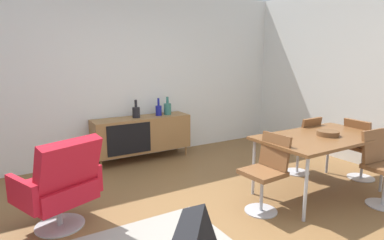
{
  "coord_description": "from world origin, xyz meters",
  "views": [
    {
      "loc": [
        -1.62,
        -2.45,
        1.67
      ],
      "look_at": [
        0.38,
        0.86,
        0.9
      ],
      "focal_mm": 29.42,
      "sensor_mm": 36.0,
      "label": 1
    }
  ],
  "objects_px": {
    "dining_table": "(321,139)",
    "dining_chair_far_end": "(361,147)",
    "lounge_chair_red": "(60,184)",
    "vase_ceramic_small": "(136,112)",
    "wooden_bowl_on_table": "(328,133)",
    "vase_sculptural_dark": "(159,110)",
    "vase_cobalt": "(167,108)",
    "dining_chair_back_right": "(302,143)",
    "dining_chair_near_window": "(267,170)",
    "dining_chair_front_right": "(382,165)",
    "sideboard": "(142,134)"
  },
  "relations": [
    {
      "from": "wooden_bowl_on_table",
      "to": "lounge_chair_red",
      "type": "bearing_deg",
      "value": 164.99
    },
    {
      "from": "wooden_bowl_on_table",
      "to": "dining_chair_front_right",
      "type": "distance_m",
      "value": 0.67
    },
    {
      "from": "vase_ceramic_small",
      "to": "wooden_bowl_on_table",
      "type": "relative_size",
      "value": 1.12
    },
    {
      "from": "vase_cobalt",
      "to": "lounge_chair_red",
      "type": "xyz_separation_m",
      "value": [
        -1.99,
        -1.63,
        -0.36
      ]
    },
    {
      "from": "dining_table",
      "to": "dining_chair_near_window",
      "type": "distance_m",
      "value": 0.92
    },
    {
      "from": "vase_cobalt",
      "to": "dining_table",
      "type": "height_order",
      "value": "vase_cobalt"
    },
    {
      "from": "sideboard",
      "to": "dining_table",
      "type": "height_order",
      "value": "dining_table"
    },
    {
      "from": "lounge_chair_red",
      "to": "dining_table",
      "type": "bearing_deg",
      "value": -14.69
    },
    {
      "from": "vase_ceramic_small",
      "to": "dining_chair_far_end",
      "type": "xyz_separation_m",
      "value": [
        2.35,
        -2.38,
        -0.35
      ]
    },
    {
      "from": "vase_sculptural_dark",
      "to": "dining_table",
      "type": "relative_size",
      "value": 0.18
    },
    {
      "from": "vase_ceramic_small",
      "to": "dining_chair_back_right",
      "type": "bearing_deg",
      "value": -45.23
    },
    {
      "from": "vase_cobalt",
      "to": "vase_ceramic_small",
      "type": "distance_m",
      "value": 0.57
    },
    {
      "from": "wooden_bowl_on_table",
      "to": "dining_chair_back_right",
      "type": "xyz_separation_m",
      "value": [
        0.28,
        0.6,
        -0.3
      ]
    },
    {
      "from": "vase_sculptural_dark",
      "to": "dining_chair_far_end",
      "type": "bearing_deg",
      "value": -50.69
    },
    {
      "from": "dining_chair_near_window",
      "to": "lounge_chair_red",
      "type": "height_order",
      "value": "lounge_chair_red"
    },
    {
      "from": "dining_chair_back_right",
      "to": "wooden_bowl_on_table",
      "type": "bearing_deg",
      "value": -115.38
    },
    {
      "from": "dining_chair_front_right",
      "to": "vase_cobalt",
      "type": "bearing_deg",
      "value": 112.94
    },
    {
      "from": "dining_chair_near_window",
      "to": "dining_chair_front_right",
      "type": "bearing_deg",
      "value": -24.37
    },
    {
      "from": "dining_chair_far_end",
      "to": "dining_chair_front_right",
      "type": "xyz_separation_m",
      "value": [
        -0.54,
        -0.56,
        0.0
      ]
    },
    {
      "from": "sideboard",
      "to": "vase_ceramic_small",
      "type": "xyz_separation_m",
      "value": [
        -0.09,
        0.0,
        0.38
      ]
    },
    {
      "from": "vase_sculptural_dark",
      "to": "lounge_chair_red",
      "type": "xyz_separation_m",
      "value": [
        -1.82,
        -1.63,
        -0.35
      ]
    },
    {
      "from": "lounge_chair_red",
      "to": "vase_sculptural_dark",
      "type": "bearing_deg",
      "value": 41.77
    },
    {
      "from": "dining_chair_back_right",
      "to": "vase_cobalt",
      "type": "bearing_deg",
      "value": 124.28
    },
    {
      "from": "vase_cobalt",
      "to": "dining_chair_back_right",
      "type": "relative_size",
      "value": 0.36
    },
    {
      "from": "sideboard",
      "to": "vase_ceramic_small",
      "type": "bearing_deg",
      "value": 178.76
    },
    {
      "from": "vase_sculptural_dark",
      "to": "vase_ceramic_small",
      "type": "xyz_separation_m",
      "value": [
        -0.4,
        0.0,
        0.0
      ]
    },
    {
      "from": "dining_chair_front_right",
      "to": "dining_chair_back_right",
      "type": "xyz_separation_m",
      "value": [
        -0.0,
        1.12,
        0.0
      ]
    },
    {
      "from": "dining_chair_far_end",
      "to": "dining_chair_back_right",
      "type": "distance_m",
      "value": 0.77
    },
    {
      "from": "dining_table",
      "to": "dining_chair_far_end",
      "type": "height_order",
      "value": "dining_chair_far_end"
    },
    {
      "from": "dining_table",
      "to": "dining_chair_back_right",
      "type": "bearing_deg",
      "value": 57.84
    },
    {
      "from": "dining_chair_far_end",
      "to": "dining_chair_near_window",
      "type": "relative_size",
      "value": 1.0
    },
    {
      "from": "vase_sculptural_dark",
      "to": "wooden_bowl_on_table",
      "type": "relative_size",
      "value": 1.12
    },
    {
      "from": "vase_sculptural_dark",
      "to": "wooden_bowl_on_table",
      "type": "xyz_separation_m",
      "value": [
        1.13,
        -2.42,
        -0.04
      ]
    },
    {
      "from": "sideboard",
      "to": "dining_table",
      "type": "bearing_deg",
      "value": -60.06
    },
    {
      "from": "dining_chair_far_end",
      "to": "vase_ceramic_small",
      "type": "bearing_deg",
      "value": 134.61
    },
    {
      "from": "dining_table",
      "to": "dining_chair_far_end",
      "type": "xyz_separation_m",
      "value": [
        0.89,
        0.0,
        -0.23
      ]
    },
    {
      "from": "vase_cobalt",
      "to": "dining_chair_far_end",
      "type": "relative_size",
      "value": 0.36
    },
    {
      "from": "wooden_bowl_on_table",
      "to": "vase_sculptural_dark",
      "type": "bearing_deg",
      "value": 115.01
    },
    {
      "from": "vase_ceramic_small",
      "to": "dining_table",
      "type": "bearing_deg",
      "value": -58.53
    },
    {
      "from": "vase_sculptural_dark",
      "to": "lounge_chair_red",
      "type": "bearing_deg",
      "value": -138.23
    },
    {
      "from": "dining_chair_front_right",
      "to": "dining_chair_near_window",
      "type": "height_order",
      "value": "same"
    },
    {
      "from": "vase_ceramic_small",
      "to": "dining_table",
      "type": "xyz_separation_m",
      "value": [
        1.46,
        -2.38,
        -0.12
      ]
    },
    {
      "from": "dining_chair_back_right",
      "to": "lounge_chair_red",
      "type": "bearing_deg",
      "value": 176.52
    },
    {
      "from": "lounge_chair_red",
      "to": "dining_chair_near_window",
      "type": "bearing_deg",
      "value": -20.66
    },
    {
      "from": "dining_chair_back_right",
      "to": "dining_chair_near_window",
      "type": "xyz_separation_m",
      "value": [
        -1.24,
        -0.56,
        0.0
      ]
    },
    {
      "from": "vase_cobalt",
      "to": "dining_chair_back_right",
      "type": "xyz_separation_m",
      "value": [
        1.24,
        -1.82,
        -0.36
      ]
    },
    {
      "from": "sideboard",
      "to": "vase_sculptural_dark",
      "type": "xyz_separation_m",
      "value": [
        0.31,
        0.0,
        0.37
      ]
    },
    {
      "from": "sideboard",
      "to": "dining_chair_near_window",
      "type": "relative_size",
      "value": 1.87
    },
    {
      "from": "vase_cobalt",
      "to": "dining_chair_far_end",
      "type": "xyz_separation_m",
      "value": [
        1.78,
        -2.38,
        -0.36
      ]
    },
    {
      "from": "sideboard",
      "to": "dining_chair_near_window",
      "type": "height_order",
      "value": "dining_chair_near_window"
    }
  ]
}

